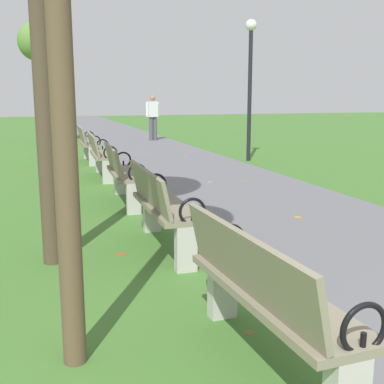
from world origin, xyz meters
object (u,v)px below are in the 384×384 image
park_bench_5 (101,154)px  park_bench_2 (264,293)px  pedestrian_walking (153,115)px  park_bench_3 (162,206)px  park_bench_4 (123,173)px  park_bench_6 (88,143)px  tree_3 (35,47)px  lamp_post (250,68)px

park_bench_5 → park_bench_2: bearing=-90.0°
pedestrian_walking → park_bench_3: bearing=-102.9°
park_bench_2 → park_bench_4: size_ratio=1.00×
park_bench_6 → pedestrian_walking: pedestrian_walking is taller
tree_3 → park_bench_2: bearing=-86.0°
park_bench_4 → park_bench_6: 5.06m
park_bench_4 → park_bench_5: (-0.00, 2.56, 0.00)m
park_bench_4 → park_bench_6: same height
park_bench_5 → lamp_post: bearing=21.0°
park_bench_6 → park_bench_2: bearing=-90.0°
park_bench_6 → tree_3: (-1.05, 5.05, 2.72)m
park_bench_5 → lamp_post: size_ratio=0.46×
park_bench_4 → pedestrian_walking: pedestrian_walking is taller
park_bench_5 → park_bench_6: (-0.00, 2.50, 0.00)m
park_bench_4 → park_bench_6: (-0.00, 5.06, 0.00)m
park_bench_4 → park_bench_2: bearing=-90.0°
park_bench_3 → park_bench_4: 2.45m
park_bench_2 → lamp_post: bearing=66.4°
park_bench_3 → lamp_post: size_ratio=0.46×
park_bench_2 → park_bench_3: size_ratio=1.01×
pedestrian_walking → park_bench_2: bearing=-100.8°
park_bench_3 → tree_3: 12.90m
lamp_post → pedestrian_walking: bearing=99.6°
park_bench_2 → park_bench_3: bearing=90.0°
park_bench_4 → tree_3: tree_3 is taller
park_bench_3 → pedestrian_walking: bearing=77.1°
pedestrian_walking → park_bench_4: bearing=-105.8°
park_bench_4 → tree_3: size_ratio=0.40×
park_bench_2 → park_bench_3: (-0.00, 2.52, 0.00)m
park_bench_3 → lamp_post: (3.95, 6.53, 1.82)m
park_bench_3 → park_bench_4: same height
park_bench_3 → park_bench_5: bearing=90.0°
park_bench_6 → tree_3: bearing=101.7°
park_bench_5 → tree_3: (-1.05, 7.56, 2.72)m
park_bench_4 → pedestrian_walking: size_ratio=1.00×
park_bench_4 → lamp_post: (3.95, 4.08, 1.82)m
park_bench_5 → lamp_post: lamp_post is taller
park_bench_4 → park_bench_6: bearing=90.0°
park_bench_2 → pedestrian_walking: pedestrian_walking is taller
park_bench_5 → lamp_post: 4.61m
park_bench_4 → park_bench_5: size_ratio=1.00×
park_bench_5 → park_bench_6: bearing=90.0°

